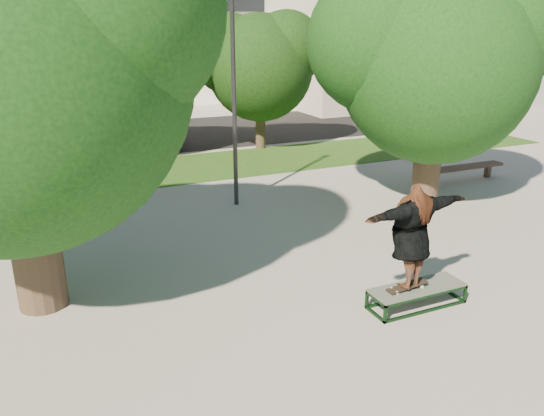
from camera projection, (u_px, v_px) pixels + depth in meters
name	position (u px, v px, depth m)	size (l,w,h in m)	color
ground	(278.00, 284.00, 10.36)	(120.00, 120.00, 0.00)	gray
grass_strip	(192.00, 167.00, 18.95)	(30.00, 4.00, 0.02)	#1D4614
asphalt_strip	(132.00, 137.00, 24.18)	(40.00, 8.00, 0.01)	black
tree_right	(433.00, 54.00, 13.99)	(6.24, 5.33, 6.51)	#38281E
bg_tree_mid	(111.00, 49.00, 19.08)	(5.76, 4.92, 6.24)	#38281E
bg_tree_right	(258.00, 61.00, 20.94)	(5.04, 4.31, 5.43)	#38281E
lamppost	(234.00, 91.00, 14.05)	(0.25, 0.15, 6.11)	#2D2D30
side_building	(386.00, 39.00, 35.03)	(15.00, 10.00, 8.00)	beige
grind_box	(416.00, 296.00, 9.52)	(1.80, 0.60, 0.38)	black
skater_rig	(412.00, 236.00, 9.04)	(2.37, 0.95, 1.95)	white
bench	(461.00, 169.00, 17.20)	(3.23, 0.47, 0.49)	#4A372C
car_dark	(8.00, 129.00, 22.30)	(1.48, 4.25, 1.40)	black
car_grey	(139.00, 125.00, 22.63)	(2.69, 5.84, 1.62)	#5D5E63
car_silver_b	(144.00, 124.00, 23.61)	(1.94, 4.78, 1.39)	#A6A7AB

